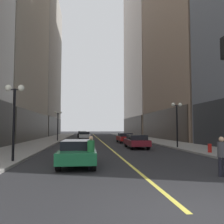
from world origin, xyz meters
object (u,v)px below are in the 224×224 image
street_lamp_left_far (58,119)px  street_lamp_right_mid (177,115)px  car_green (78,152)px  pedestrian_with_orange_bag (222,153)px  pedestrian_in_green_parka (91,150)px  car_maroon (136,141)px  street_lamp_left_near (14,105)px  car_red (125,137)px  car_black (82,134)px  fire_hydrant_right (210,149)px  car_white (85,135)px

street_lamp_left_far → street_lamp_right_mid: same height
car_green → pedestrian_with_orange_bag: bearing=-30.9°
pedestrian_in_green_parka → pedestrian_with_orange_bag: bearing=-21.9°
car_maroon → street_lamp_left_near: bearing=-135.1°
street_lamp_right_mid → street_lamp_left_near: bearing=-147.5°
street_lamp_right_mid → car_red: bearing=110.0°
car_black → pedestrian_in_green_parka: (0.91, -39.30, 0.21)m
street_lamp_right_mid → fire_hydrant_right: size_ratio=5.54×
street_lamp_left_near → pedestrian_in_green_parka: bearing=-30.1°
car_green → pedestrian_in_green_parka: 1.59m
car_green → car_white: same height
street_lamp_left_far → street_lamp_right_mid: 18.30m
car_green → car_maroon: size_ratio=0.98×
car_maroon → street_lamp_left_far: (-8.96, 12.31, 2.54)m
car_maroon → pedestrian_in_green_parka: pedestrian_in_green_parka is taller
pedestrian_with_orange_bag → pedestrian_in_green_parka: (-5.29, 2.13, -0.01)m
street_lamp_left_far → car_white: bearing=63.2°
car_green → car_white: (0.25, 29.93, -0.00)m
car_red → street_lamp_left_far: street_lamp_left_far is taller
pedestrian_with_orange_bag → street_lamp_left_far: bearing=110.3°
car_black → pedestrian_in_green_parka: bearing=-88.7°
car_black → street_lamp_left_near: size_ratio=0.92×
car_green → street_lamp_left_far: size_ratio=1.02×
car_maroon → pedestrian_in_green_parka: size_ratio=2.88×
fire_hydrant_right → street_lamp_right_mid: bearing=95.7°
pedestrian_with_orange_bag → fire_hydrant_right: bearing=64.2°
car_maroon → car_red: size_ratio=1.08×
fire_hydrant_right → car_maroon: bearing=126.7°
car_white → street_lamp_left_near: 29.25m
car_black → fire_hydrant_right: 35.13m
car_white → street_lamp_left_far: (-3.86, -7.64, 2.54)m
car_white → pedestrian_in_green_parka: (0.41, -31.36, 0.21)m
street_lamp_left_far → fire_hydrant_right: 22.66m
car_red → pedestrian_with_orange_bag: size_ratio=2.64×
car_green → car_red: same height
street_lamp_left_near → street_lamp_left_far: same height
car_black → pedestrian_in_green_parka: pedestrian_in_green_parka is taller
street_lamp_right_mid → fire_hydrant_right: street_lamp_right_mid is taller
car_white → street_lamp_left_far: 8.93m
car_maroon → car_white: size_ratio=1.06×
car_black → street_lamp_right_mid: (9.43, -28.66, 2.54)m
car_green → car_maroon: same height
car_black → pedestrian_with_orange_bag: (6.19, -41.43, 0.22)m
street_lamp_left_far → fire_hydrant_right: size_ratio=5.54×
car_red → fire_hydrant_right: 15.18m
street_lamp_left_far → car_black: bearing=77.8°
pedestrian_with_orange_bag → fire_hydrant_right: 8.60m
pedestrian_in_green_parka → fire_hydrant_right: bearing=31.8°
car_green → street_lamp_right_mid: size_ratio=1.02×
car_green → car_black: 37.87m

